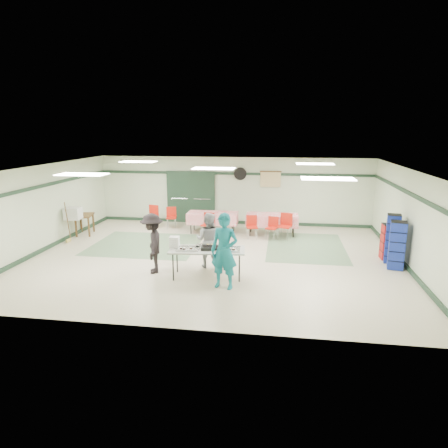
# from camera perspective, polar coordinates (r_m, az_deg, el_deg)

# --- Properties ---
(floor) EXTENTS (11.00, 11.00, 0.00)m
(floor) POSITION_cam_1_polar(r_m,az_deg,el_deg) (12.15, -1.41, -4.75)
(floor) COLOR beige
(floor) RESTS_ON ground
(ceiling) EXTENTS (11.00, 11.00, 0.00)m
(ceiling) POSITION_cam_1_polar(r_m,az_deg,el_deg) (11.59, -1.48, 8.04)
(ceiling) COLOR white
(ceiling) RESTS_ON wall_back
(wall_back) EXTENTS (11.00, 0.00, 11.00)m
(wall_back) POSITION_cam_1_polar(r_m,az_deg,el_deg) (16.18, 1.28, 4.76)
(wall_back) COLOR beige
(wall_back) RESTS_ON floor
(wall_front) EXTENTS (11.00, 0.00, 11.00)m
(wall_front) POSITION_cam_1_polar(r_m,az_deg,el_deg) (7.55, -7.30, -5.53)
(wall_front) COLOR beige
(wall_front) RESTS_ON floor
(wall_left) EXTENTS (0.00, 9.00, 9.00)m
(wall_left) POSITION_cam_1_polar(r_m,az_deg,el_deg) (13.83, -24.54, 2.05)
(wall_left) COLOR beige
(wall_left) RESTS_ON floor
(wall_right) EXTENTS (0.00, 9.00, 9.00)m
(wall_right) POSITION_cam_1_polar(r_m,az_deg,el_deg) (12.15, 25.05, 0.57)
(wall_right) COLOR beige
(wall_right) RESTS_ON floor
(trim_back) EXTENTS (11.00, 0.06, 0.10)m
(trim_back) POSITION_cam_1_polar(r_m,az_deg,el_deg) (16.06, 1.28, 7.21)
(trim_back) COLOR #1B3323
(trim_back) RESTS_ON wall_back
(baseboard_back) EXTENTS (11.00, 0.06, 0.12)m
(baseboard_back) POSITION_cam_1_polar(r_m,az_deg,el_deg) (16.39, 1.25, 0.28)
(baseboard_back) COLOR #1B3323
(baseboard_back) RESTS_ON floor
(trim_left) EXTENTS (0.06, 9.00, 0.10)m
(trim_left) POSITION_cam_1_polar(r_m,az_deg,el_deg) (13.70, -24.72, 4.92)
(trim_left) COLOR #1B3323
(trim_left) RESTS_ON wall_back
(baseboard_left) EXTENTS (0.06, 9.00, 0.12)m
(baseboard_left) POSITION_cam_1_polar(r_m,az_deg,el_deg) (14.09, -23.93, -3.10)
(baseboard_left) COLOR #1B3323
(baseboard_left) RESTS_ON floor
(trim_right) EXTENTS (0.06, 9.00, 0.10)m
(trim_right) POSITION_cam_1_polar(r_m,az_deg,el_deg) (12.02, 25.24, 3.83)
(trim_right) COLOR #1B3323
(trim_right) RESTS_ON wall_back
(baseboard_right) EXTENTS (0.06, 9.00, 0.12)m
(baseboard_right) POSITION_cam_1_polar(r_m,az_deg,el_deg) (12.46, 24.33, -5.22)
(baseboard_right) COLOR #1B3323
(baseboard_right) RESTS_ON floor
(green_patch_a) EXTENTS (3.50, 3.00, 0.01)m
(green_patch_a) POSITION_cam_1_polar(r_m,az_deg,el_deg) (13.69, -11.07, -2.88)
(green_patch_a) COLOR gray
(green_patch_a) RESTS_ON floor
(green_patch_b) EXTENTS (2.50, 3.50, 0.01)m
(green_patch_b) POSITION_cam_1_polar(r_m,az_deg,el_deg) (13.44, 11.57, -3.21)
(green_patch_b) COLOR gray
(green_patch_b) RESTS_ON floor
(double_door_left) EXTENTS (0.90, 0.06, 2.10)m
(double_door_left) POSITION_cam_1_polar(r_m,az_deg,el_deg) (16.58, -6.33, 3.85)
(double_door_left) COLOR gray
(double_door_left) RESTS_ON floor
(double_door_right) EXTENTS (0.90, 0.06, 2.10)m
(double_door_right) POSITION_cam_1_polar(r_m,az_deg,el_deg) (16.37, -3.11, 3.78)
(double_door_right) COLOR gray
(double_door_right) RESTS_ON floor
(door_frame) EXTENTS (2.00, 0.03, 2.15)m
(door_frame) POSITION_cam_1_polar(r_m,az_deg,el_deg) (16.45, -4.76, 3.80)
(door_frame) COLOR #1B3323
(door_frame) RESTS_ON floor
(wall_fan) EXTENTS (0.50, 0.10, 0.50)m
(wall_fan) POSITION_cam_1_polar(r_m,az_deg,el_deg) (15.99, 2.34, 7.18)
(wall_fan) COLOR black
(wall_fan) RESTS_ON wall_back
(scroll_banner) EXTENTS (0.80, 0.02, 0.60)m
(scroll_banner) POSITION_cam_1_polar(r_m,az_deg,el_deg) (15.93, 6.66, 6.36)
(scroll_banner) COLOR #D4BC85
(scroll_banner) RESTS_ON wall_back
(serving_table) EXTENTS (2.02, 0.98, 0.76)m
(serving_table) POSITION_cam_1_polar(r_m,az_deg,el_deg) (10.36, -2.44, -3.82)
(serving_table) COLOR #ADADA8
(serving_table) RESTS_ON floor
(sheet_tray_right) EXTENTS (0.66, 0.53, 0.02)m
(sheet_tray_right) POSITION_cam_1_polar(r_m,az_deg,el_deg) (10.27, 0.58, -3.66)
(sheet_tray_right) COLOR silver
(sheet_tray_right) RESTS_ON serving_table
(sheet_tray_mid) EXTENTS (0.57, 0.46, 0.02)m
(sheet_tray_mid) POSITION_cam_1_polar(r_m,az_deg,el_deg) (10.52, -2.64, -3.24)
(sheet_tray_mid) COLOR silver
(sheet_tray_mid) RESTS_ON serving_table
(sheet_tray_left) EXTENTS (0.60, 0.48, 0.02)m
(sheet_tray_left) POSITION_cam_1_polar(r_m,az_deg,el_deg) (10.36, -5.19, -3.56)
(sheet_tray_left) COLOR silver
(sheet_tray_left) RESTS_ON serving_table
(baking_pan) EXTENTS (0.56, 0.38, 0.08)m
(baking_pan) POSITION_cam_1_polar(r_m,az_deg,el_deg) (10.31, -1.79, -3.44)
(baking_pan) COLOR black
(baking_pan) RESTS_ON serving_table
(foam_box_stack) EXTENTS (0.27, 0.25, 0.28)m
(foam_box_stack) POSITION_cam_1_polar(r_m,az_deg,el_deg) (10.56, -7.10, -2.54)
(foam_box_stack) COLOR white
(foam_box_stack) RESTS_ON serving_table
(volunteer_teal) EXTENTS (0.76, 0.58, 1.86)m
(volunteer_teal) POSITION_cam_1_polar(r_m,az_deg,el_deg) (9.60, 0.04, -3.90)
(volunteer_teal) COLOR #126E7F
(volunteer_teal) RESTS_ON floor
(volunteer_grey) EXTENTS (0.83, 0.69, 1.56)m
(volunteer_grey) POSITION_cam_1_polar(r_m,az_deg,el_deg) (11.11, -2.22, -2.31)
(volunteer_grey) COLOR #929297
(volunteer_grey) RESTS_ON floor
(volunteer_dark) EXTENTS (0.90, 1.18, 1.62)m
(volunteer_dark) POSITION_cam_1_polar(r_m,az_deg,el_deg) (10.84, -10.19, -2.74)
(volunteer_dark) COLOR black
(volunteer_dark) RESTS_ON floor
(dining_table_a) EXTENTS (1.88, 0.86, 0.77)m
(dining_table_a) POSITION_cam_1_polar(r_m,az_deg,el_deg) (14.66, 6.86, 0.65)
(dining_table_a) COLOR red
(dining_table_a) RESTS_ON floor
(dining_table_b) EXTENTS (1.87, 0.87, 0.77)m
(dining_table_b) POSITION_cam_1_polar(r_m,az_deg,el_deg) (14.87, -1.64, 0.93)
(dining_table_b) COLOR red
(dining_table_b) RESTS_ON floor
(chair_a) EXTENTS (0.46, 0.46, 0.79)m
(chair_a) POSITION_cam_1_polar(r_m,az_deg,el_deg) (14.12, 6.93, -0.21)
(chair_a) COLOR red
(chair_a) RESTS_ON floor
(chair_b) EXTENTS (0.44, 0.44, 0.81)m
(chair_b) POSITION_cam_1_polar(r_m,az_deg,el_deg) (14.15, 3.99, -0.06)
(chair_b) COLOR red
(chair_b) RESTS_ON floor
(chair_c) EXTENTS (0.54, 0.54, 0.93)m
(chair_c) POSITION_cam_1_polar(r_m,az_deg,el_deg) (14.11, 8.78, 0.07)
(chair_c) COLOR red
(chair_c) RESTS_ON floor
(chair_d) EXTENTS (0.46, 0.46, 0.86)m
(chair_d) POSITION_cam_1_polar(r_m,az_deg,el_deg) (14.35, -2.24, 0.27)
(chair_d) COLOR red
(chair_d) RESTS_ON floor
(chair_loose_a) EXTENTS (0.46, 0.46, 0.82)m
(chair_loose_a) POSITION_cam_1_polar(r_m,az_deg,el_deg) (15.73, -7.54, 1.25)
(chair_loose_a) COLOR red
(chair_loose_a) RESTS_ON floor
(chair_loose_b) EXTENTS (0.53, 0.53, 0.91)m
(chair_loose_b) POSITION_cam_1_polar(r_m,az_deg,el_deg) (15.74, -10.19, 1.38)
(chair_loose_b) COLOR red
(chair_loose_b) RESTS_ON floor
(crate_stack_blue_a) EXTENTS (0.43, 0.43, 1.43)m
(crate_stack_blue_a) POSITION_cam_1_polar(r_m,az_deg,el_deg) (12.43, 22.90, -1.96)
(crate_stack_blue_a) COLOR navy
(crate_stack_blue_a) RESTS_ON floor
(crate_stack_red) EXTENTS (0.42, 0.42, 1.07)m
(crate_stack_red) POSITION_cam_1_polar(r_m,az_deg,el_deg) (12.77, 22.49, -2.37)
(crate_stack_red) COLOR #A11017
(crate_stack_red) RESTS_ON floor
(crate_stack_blue_b) EXTENTS (0.49, 0.49, 1.35)m
(crate_stack_blue_b) POSITION_cam_1_polar(r_m,az_deg,el_deg) (11.96, 23.47, -2.81)
(crate_stack_blue_b) COLOR navy
(crate_stack_blue_b) RESTS_ON floor
(printer_table) EXTENTS (0.75, 0.98, 0.74)m
(printer_table) POSITION_cam_1_polar(r_m,az_deg,el_deg) (15.43, -19.33, 0.88)
(printer_table) COLOR brown
(printer_table) RESTS_ON floor
(office_printer) EXTENTS (0.56, 0.50, 0.41)m
(office_printer) POSITION_cam_1_polar(r_m,az_deg,el_deg) (14.72, -20.77, 1.43)
(office_printer) COLOR #B8B7B3
(office_printer) RESTS_ON printer_table
(broom) EXTENTS (0.08, 0.22, 1.38)m
(broom) POSITION_cam_1_polar(r_m,az_deg,el_deg) (14.59, -21.44, 0.35)
(broom) COLOR brown
(broom) RESTS_ON floor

